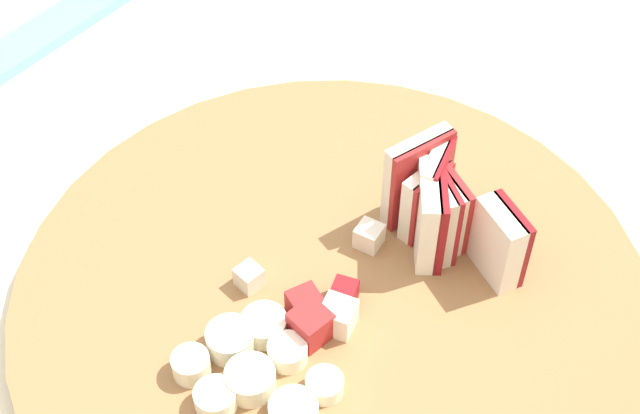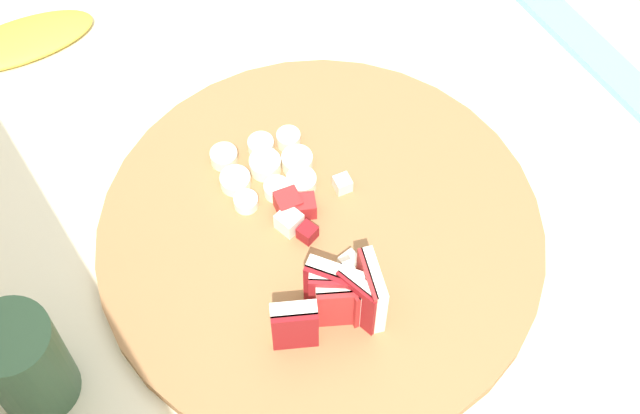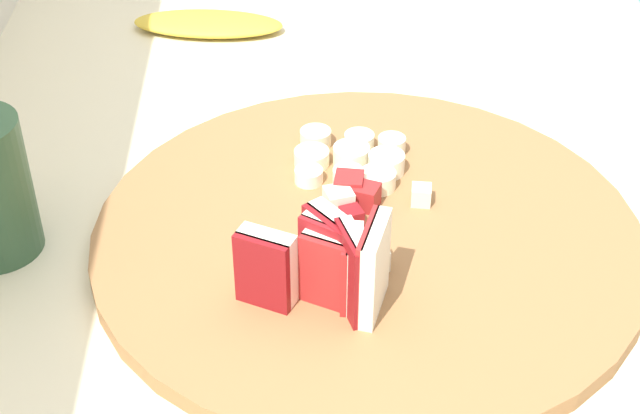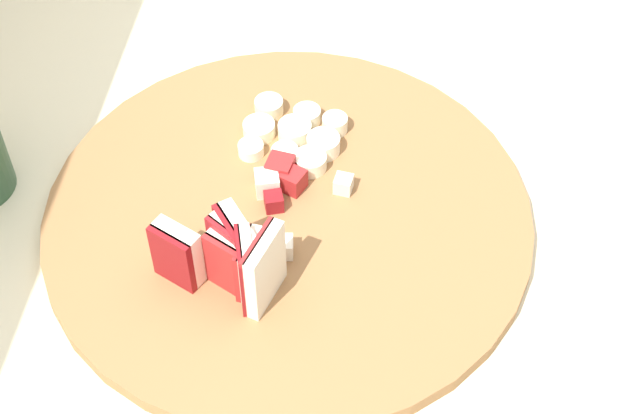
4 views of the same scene
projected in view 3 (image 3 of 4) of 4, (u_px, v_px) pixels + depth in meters
name	position (u px, v px, depth m)	size (l,w,h in m)	color
cutting_board	(367.00, 236.00, 0.70)	(0.40, 0.40, 0.01)	olive
apple_wedge_fan	(334.00, 266.00, 0.62)	(0.07, 0.10, 0.07)	#A32323
apple_dice_pile	(360.00, 204.00, 0.71)	(0.10, 0.08, 0.02)	#A32323
banana_slice_rows	(354.00, 159.00, 0.76)	(0.09, 0.09, 0.02)	#F4EAC6
banana_peel	(208.00, 24.00, 0.99)	(0.16, 0.06, 0.02)	gold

